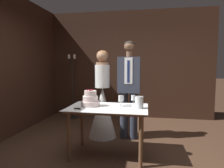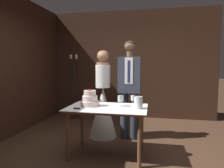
{
  "view_description": "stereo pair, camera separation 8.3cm",
  "coord_description": "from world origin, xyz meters",
  "px_view_note": "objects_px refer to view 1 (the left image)",
  "views": [
    {
      "loc": [
        0.5,
        -2.89,
        1.39
      ],
      "look_at": [
        -0.08,
        0.45,
        1.08
      ],
      "focal_mm": 32.0,
      "sensor_mm": 36.0,
      "label": 1
    },
    {
      "loc": [
        0.58,
        -2.87,
        1.39
      ],
      "look_at": [
        -0.08,
        0.45,
        1.08
      ],
      "focal_mm": 32.0,
      "sensor_mm": 36.0,
      "label": 2
    }
  ],
  "objects_px": {
    "hurricane_candle": "(139,103)",
    "bride": "(102,105)",
    "cake_table": "(108,113)",
    "wine_glass_middle": "(133,98)",
    "wine_glass_near": "(120,99)",
    "groom": "(129,86)",
    "wine_glass_far": "(122,99)",
    "candle_stand": "(72,89)",
    "tiered_cake": "(90,100)",
    "cake_knife": "(82,109)"
  },
  "relations": [
    {
      "from": "cake_table",
      "to": "wine_glass_middle",
      "type": "bearing_deg",
      "value": 30.05
    },
    {
      "from": "cake_knife",
      "to": "candle_stand",
      "type": "relative_size",
      "value": 0.26
    },
    {
      "from": "wine_glass_middle",
      "to": "hurricane_candle",
      "type": "bearing_deg",
      "value": -66.41
    },
    {
      "from": "cake_knife",
      "to": "wine_glass_near",
      "type": "bearing_deg",
      "value": 39.36
    },
    {
      "from": "wine_glass_far",
      "to": "hurricane_candle",
      "type": "height_order",
      "value": "hurricane_candle"
    },
    {
      "from": "wine_glass_middle",
      "to": "bride",
      "type": "distance_m",
      "value": 0.88
    },
    {
      "from": "cake_knife",
      "to": "hurricane_candle",
      "type": "relative_size",
      "value": 2.4
    },
    {
      "from": "cake_table",
      "to": "candle_stand",
      "type": "height_order",
      "value": "candle_stand"
    },
    {
      "from": "wine_glass_middle",
      "to": "hurricane_candle",
      "type": "relative_size",
      "value": 0.9
    },
    {
      "from": "wine_glass_middle",
      "to": "groom",
      "type": "distance_m",
      "value": 0.59
    },
    {
      "from": "tiered_cake",
      "to": "candle_stand",
      "type": "distance_m",
      "value": 2.25
    },
    {
      "from": "cake_knife",
      "to": "candle_stand",
      "type": "distance_m",
      "value": 2.47
    },
    {
      "from": "bride",
      "to": "groom",
      "type": "distance_m",
      "value": 0.65
    },
    {
      "from": "cake_table",
      "to": "wine_glass_near",
      "type": "relative_size",
      "value": 6.9
    },
    {
      "from": "cake_knife",
      "to": "bride",
      "type": "xyz_separation_m",
      "value": [
        0.07,
        1.02,
        -0.14
      ]
    },
    {
      "from": "wine_glass_far",
      "to": "groom",
      "type": "xyz_separation_m",
      "value": [
        0.06,
        0.6,
        0.15
      ]
    },
    {
      "from": "tiered_cake",
      "to": "bride",
      "type": "xyz_separation_m",
      "value": [
        0.02,
        0.75,
        -0.24
      ]
    },
    {
      "from": "wine_glass_middle",
      "to": "tiered_cake",
      "type": "bearing_deg",
      "value": -163.9
    },
    {
      "from": "cake_table",
      "to": "tiered_cake",
      "type": "relative_size",
      "value": 4.12
    },
    {
      "from": "tiered_cake",
      "to": "cake_knife",
      "type": "relative_size",
      "value": 0.68
    },
    {
      "from": "cake_knife",
      "to": "wine_glass_near",
      "type": "distance_m",
      "value": 0.61
    },
    {
      "from": "tiered_cake",
      "to": "wine_glass_near",
      "type": "bearing_deg",
      "value": 4.51
    },
    {
      "from": "groom",
      "to": "bride",
      "type": "bearing_deg",
      "value": 179.92
    },
    {
      "from": "tiered_cake",
      "to": "wine_glass_far",
      "type": "relative_size",
      "value": 1.86
    },
    {
      "from": "cake_knife",
      "to": "wine_glass_far",
      "type": "xyz_separation_m",
      "value": [
        0.52,
        0.42,
        0.1
      ]
    },
    {
      "from": "tiered_cake",
      "to": "groom",
      "type": "relative_size",
      "value": 0.16
    },
    {
      "from": "tiered_cake",
      "to": "hurricane_candle",
      "type": "bearing_deg",
      "value": -3.44
    },
    {
      "from": "wine_glass_near",
      "to": "groom",
      "type": "bearing_deg",
      "value": 84.61
    },
    {
      "from": "wine_glass_far",
      "to": "bride",
      "type": "height_order",
      "value": "bride"
    },
    {
      "from": "groom",
      "to": "candle_stand",
      "type": "relative_size",
      "value": 1.1
    },
    {
      "from": "cake_table",
      "to": "wine_glass_far",
      "type": "xyz_separation_m",
      "value": [
        0.2,
        0.17,
        0.2
      ]
    },
    {
      "from": "wine_glass_far",
      "to": "candle_stand",
      "type": "distance_m",
      "value": 2.4
    },
    {
      "from": "wine_glass_near",
      "to": "hurricane_candle",
      "type": "relative_size",
      "value": 0.98
    },
    {
      "from": "hurricane_candle",
      "to": "groom",
      "type": "bearing_deg",
      "value": 105.53
    },
    {
      "from": "tiered_cake",
      "to": "bride",
      "type": "relative_size",
      "value": 0.18
    },
    {
      "from": "tiered_cake",
      "to": "wine_glass_middle",
      "type": "xyz_separation_m",
      "value": [
        0.65,
        0.19,
        0.01
      ]
    },
    {
      "from": "tiered_cake",
      "to": "cake_knife",
      "type": "xyz_separation_m",
      "value": [
        -0.04,
        -0.27,
        -0.09
      ]
    },
    {
      "from": "cake_table",
      "to": "groom",
      "type": "relative_size",
      "value": 0.66
    },
    {
      "from": "wine_glass_far",
      "to": "candle_stand",
      "type": "relative_size",
      "value": 0.09
    },
    {
      "from": "cake_table",
      "to": "cake_knife",
      "type": "bearing_deg",
      "value": -143.08
    },
    {
      "from": "tiered_cake",
      "to": "groom",
      "type": "bearing_deg",
      "value": 54.48
    },
    {
      "from": "wine_glass_middle",
      "to": "bride",
      "type": "relative_size",
      "value": 0.1
    },
    {
      "from": "cake_table",
      "to": "wine_glass_near",
      "type": "height_order",
      "value": "wine_glass_near"
    },
    {
      "from": "wine_glass_near",
      "to": "hurricane_candle",
      "type": "height_order",
      "value": "hurricane_candle"
    },
    {
      "from": "candle_stand",
      "to": "tiered_cake",
      "type": "bearing_deg",
      "value": -61.74
    },
    {
      "from": "tiered_cake",
      "to": "groom",
      "type": "xyz_separation_m",
      "value": [
        0.54,
        0.75,
        0.16
      ]
    },
    {
      "from": "wine_glass_middle",
      "to": "groom",
      "type": "xyz_separation_m",
      "value": [
        -0.12,
        0.56,
        0.15
      ]
    },
    {
      "from": "cake_knife",
      "to": "bride",
      "type": "height_order",
      "value": "bride"
    },
    {
      "from": "hurricane_candle",
      "to": "bride",
      "type": "distance_m",
      "value": 1.1
    },
    {
      "from": "cake_table",
      "to": "cake_knife",
      "type": "xyz_separation_m",
      "value": [
        -0.32,
        -0.24,
        0.11
      ]
    }
  ]
}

